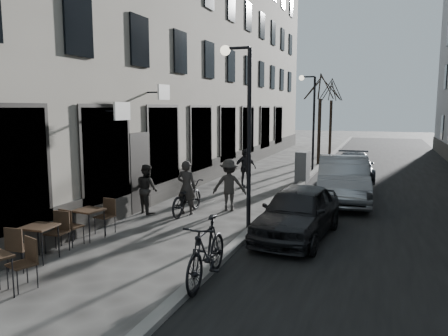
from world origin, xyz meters
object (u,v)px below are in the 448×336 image
Objects in this scene: pedestrian_far at (245,168)px; moped at (206,251)px; bicycle at (187,198)px; bistro_set_c at (89,221)px; car_mid at (343,179)px; pedestrian_mid at (229,185)px; bistro_set_b at (40,239)px; streetlamp_near at (243,116)px; pedestrian_near at (147,189)px; streetlamp_far at (311,112)px; tree_near at (321,86)px; car_far at (354,167)px; utility_cabinet at (303,167)px; tree_far at (332,90)px; car_near at (298,212)px.

pedestrian_far is 0.78× the size of moped.
bistro_set_c is at bearing 70.79° from bicycle.
car_mid reaches higher than bicycle.
pedestrian_far is (-0.79, 4.33, -0.03)m from pedestrian_mid.
bistro_set_b is 0.95× the size of pedestrian_mid.
streetlamp_near reaches higher than pedestrian_near.
streetlamp_far is at bearing -75.28° from pedestrian_near.
tree_near is 7.06m from car_far.
car_mid reaches higher than bistro_set_b.
bicycle is at bearing 116.19° from moped.
bicycle is 5.65m from moped.
streetlamp_far reaches higher than car_mid.
moped is at bearing -111.46° from pedestrian_far.
moped reaches higher than car_far.
pedestrian_far is (1.61, 10.28, 0.34)m from bistro_set_b.
moped is (0.45, -19.00, -4.03)m from tree_near.
streetlamp_near is at bearing -90.28° from tree_near.
pedestrian_near is at bearing -113.18° from utility_cabinet.
bistro_set_c is (0.02, 1.72, -0.01)m from bistro_set_b.
tree_near is 19.43m from moped.
utility_cabinet reaches higher than bicycle.
bistro_set_b is 10.46m from car_mid.
pedestrian_near is 0.32× the size of car_mid.
pedestrian_mid is at bearing -93.33° from tree_far.
streetlamp_far is 2.96× the size of pedestrian_mid.
moped is at bearing -86.22° from utility_cabinet.
pedestrian_mid is at bearing -141.29° from bicycle.
tree_far is 1.15× the size of car_mid.
streetlamp_far is at bearing -100.17° from bicycle.
tree_near is 2.69× the size of moped.
streetlamp_far is at bearing 103.03° from car_near.
tree_near is 9.82m from pedestrian_far.
streetlamp_far is 3.19× the size of pedestrian_near.
tree_far is (0.00, 6.00, 0.00)m from tree_near.
moped is at bearing 92.15° from pedestrian_mid.
car_mid is at bearing -154.05° from pedestrian_mid.
pedestrian_far reaches higher than moped.
tree_far is at bearing 93.51° from utility_cabinet.
tree_near is 16.00m from car_near.
car_mid is (4.21, -1.59, -0.01)m from pedestrian_far.
bistro_set_b is 1.02× the size of pedestrian_near.
car_near reaches higher than bistro_set_b.
bistro_set_c is at bearing 121.53° from pedestrian_near.
pedestrian_mid reaches higher than car_far.
car_mid reaches higher than car_near.
pedestrian_far reaches higher than bistro_set_b.
pedestrian_near is 0.37× the size of car_far.
pedestrian_mid reaches higher than car_near.
pedestrian_far is (-1.91, -14.83, -3.84)m from tree_far.
bistro_set_c is 5.45m from car_near.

